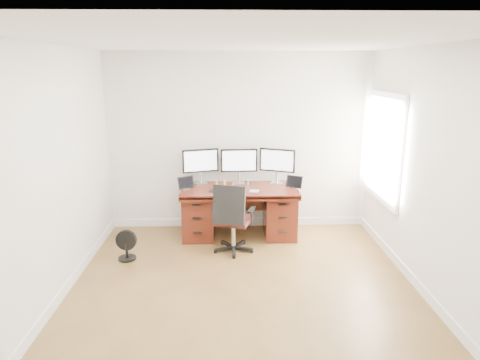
{
  "coord_description": "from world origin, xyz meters",
  "views": [
    {
      "loc": [
        -0.16,
        -4.23,
        2.46
      ],
      "look_at": [
        0.0,
        1.5,
        0.95
      ],
      "focal_mm": 32.0,
      "sensor_mm": 36.0,
      "label": 1
    }
  ],
  "objects_px": {
    "floor_fan": "(126,246)",
    "keyboard": "(236,192)",
    "office_chair": "(232,230)",
    "monitor_center": "(239,162)",
    "desk": "(239,210)"
  },
  "relations": [
    {
      "from": "office_chair",
      "to": "keyboard",
      "type": "xyz_separation_m",
      "value": [
        0.05,
        0.36,
        0.43
      ]
    },
    {
      "from": "floor_fan",
      "to": "monitor_center",
      "type": "height_order",
      "value": "monitor_center"
    },
    {
      "from": "office_chair",
      "to": "monitor_center",
      "type": "xyz_separation_m",
      "value": [
        0.11,
        0.85,
        0.76
      ]
    },
    {
      "from": "desk",
      "to": "floor_fan",
      "type": "distance_m",
      "value": 1.73
    },
    {
      "from": "floor_fan",
      "to": "keyboard",
      "type": "distance_m",
      "value": 1.65
    },
    {
      "from": "office_chair",
      "to": "floor_fan",
      "type": "relative_size",
      "value": 2.45
    },
    {
      "from": "office_chair",
      "to": "desk",
      "type": "bearing_deg",
      "value": 97.21
    },
    {
      "from": "desk",
      "to": "office_chair",
      "type": "relative_size",
      "value": 1.72
    },
    {
      "from": "monitor_center",
      "to": "keyboard",
      "type": "distance_m",
      "value": 0.6
    },
    {
      "from": "floor_fan",
      "to": "monitor_center",
      "type": "distance_m",
      "value": 2.04
    },
    {
      "from": "keyboard",
      "to": "floor_fan",
      "type": "bearing_deg",
      "value": -153.74
    },
    {
      "from": "monitor_center",
      "to": "keyboard",
      "type": "relative_size",
      "value": 2.21
    },
    {
      "from": "floor_fan",
      "to": "monitor_center",
      "type": "relative_size",
      "value": 0.73
    },
    {
      "from": "floor_fan",
      "to": "keyboard",
      "type": "bearing_deg",
      "value": 25.11
    },
    {
      "from": "floor_fan",
      "to": "office_chair",
      "type": "bearing_deg",
      "value": 12.25
    }
  ]
}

